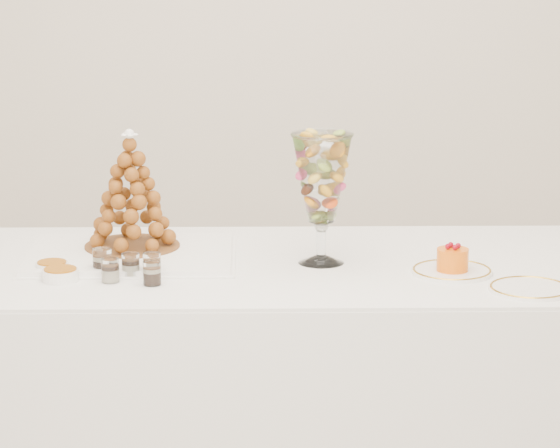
{
  "coord_description": "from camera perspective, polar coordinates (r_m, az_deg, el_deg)",
  "views": [
    {
      "loc": [
        0.14,
        -3.29,
        1.83
      ],
      "look_at": [
        0.06,
        0.22,
        0.98
      ],
      "focal_mm": 85.0,
      "sensor_mm": 36.0,
      "label": 1
    }
  ],
  "objects": [
    {
      "name": "buffet_table",
      "position": [
        3.91,
        -0.69,
        -7.62
      ],
      "size": [
        2.24,
        0.97,
        0.84
      ],
      "rotation": [
        0.0,
        0.0,
        0.04
      ],
      "color": "white",
      "rests_on": "ground"
    },
    {
      "name": "croquembouche",
      "position": [
        3.86,
        -6.44,
        1.45
      ],
      "size": [
        0.28,
        0.28,
        0.35
      ],
      "rotation": [
        0.0,
        0.0,
        0.02
      ],
      "color": "brown",
      "rests_on": "lace_tray"
    },
    {
      "name": "verrine_b",
      "position": [
        3.65,
        -6.44,
        -1.77
      ],
      "size": [
        0.05,
        0.05,
        0.07
      ],
      "primitive_type": "cylinder",
      "rotation": [
        0.0,
        0.0,
        -0.08
      ],
      "color": "white",
      "rests_on": "buffet_table"
    },
    {
      "name": "verrine_a",
      "position": [
        3.69,
        -7.65,
        -1.6
      ],
      "size": [
        0.06,
        0.06,
        0.07
      ],
      "primitive_type": "cylinder",
      "rotation": [
        0.0,
        0.0,
        -0.25
      ],
      "color": "white",
      "rests_on": "buffet_table"
    },
    {
      "name": "cake_plate",
      "position": [
        3.7,
        7.4,
        -2.04
      ],
      "size": [
        0.22,
        0.22,
        0.01
      ],
      "primitive_type": "cylinder",
      "color": "white",
      "rests_on": "buffet_table"
    },
    {
      "name": "verrine_e",
      "position": [
        3.57,
        -5.53,
        -2.12
      ],
      "size": [
        0.05,
        0.05,
        0.06
      ],
      "primitive_type": "cylinder",
      "rotation": [
        0.0,
        0.0,
        0.06
      ],
      "color": "white",
      "rests_on": "buffet_table"
    },
    {
      "name": "macaron_vase",
      "position": [
        3.73,
        1.81,
        1.91
      ],
      "size": [
        0.17,
        0.17,
        0.37
      ],
      "color": "white",
      "rests_on": "buffet_table"
    },
    {
      "name": "ramekin_front",
      "position": [
        3.65,
        -9.43,
        -2.18
      ],
      "size": [
        0.1,
        0.1,
        0.03
      ],
      "primitive_type": "cylinder",
      "color": "white",
      "rests_on": "buffet_table"
    },
    {
      "name": "verrine_c",
      "position": [
        3.65,
        -5.53,
        -1.75
      ],
      "size": [
        0.06,
        0.06,
        0.07
      ],
      "primitive_type": "cylinder",
      "rotation": [
        0.0,
        0.0,
        0.26
      ],
      "color": "white",
      "rests_on": "buffet_table"
    },
    {
      "name": "verrine_d",
      "position": [
        3.61,
        -7.31,
        -2.0
      ],
      "size": [
        0.06,
        0.06,
        0.07
      ],
      "primitive_type": "cylinder",
      "rotation": [
        0.0,
        0.0,
        -0.35
      ],
      "color": "white",
      "rests_on": "buffet_table"
    },
    {
      "name": "lace_tray",
      "position": [
        3.85,
        -6.45,
        -1.32
      ],
      "size": [
        0.6,
        0.47,
        0.02
      ],
      "primitive_type": "cube",
      "rotation": [
        0.0,
        0.0,
        0.05
      ],
      "color": "white",
      "rests_on": "buffet_table"
    },
    {
      "name": "mousse_cake",
      "position": [
        3.69,
        7.43,
        -1.51
      ],
      "size": [
        0.09,
        0.09,
        0.08
      ],
      "color": "orange",
      "rests_on": "cake_plate"
    },
    {
      "name": "spare_plate",
      "position": [
        3.57,
        10.7,
        -2.76
      ],
      "size": [
        0.22,
        0.22,
        0.01
      ],
      "primitive_type": "cylinder",
      "color": "white",
      "rests_on": "buffet_table"
    },
    {
      "name": "ramekin_back",
      "position": [
        3.73,
        -9.78,
        -1.86
      ],
      "size": [
        0.09,
        0.09,
        0.03
      ],
      "primitive_type": "cylinder",
      "color": "white",
      "rests_on": "buffet_table"
    }
  ]
}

